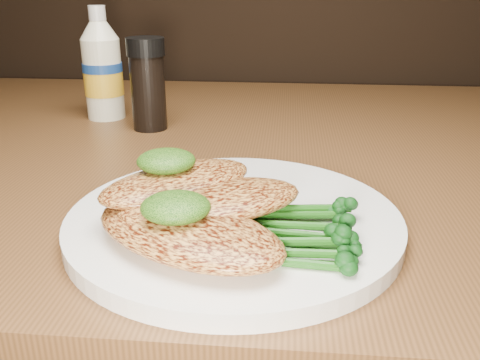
{
  "coord_description": "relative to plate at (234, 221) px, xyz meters",
  "views": [
    {
      "loc": [
        0.13,
        0.4,
        0.96
      ],
      "look_at": [
        0.09,
        0.82,
        0.79
      ],
      "focal_mm": 38.74,
      "sensor_mm": 36.0,
      "label": 1
    }
  ],
  "objects": [
    {
      "name": "pesto_front",
      "position": [
        -0.04,
        -0.06,
        0.04
      ],
      "size": [
        0.05,
        0.05,
        0.02
      ],
      "primitive_type": "ellipsoid",
      "rotation": [
        0.0,
        0.0,
        0.06
      ],
      "color": "black",
      "rests_on": "chicken_front"
    },
    {
      "name": "chicken_front",
      "position": [
        -0.03,
        -0.06,
        0.02
      ],
      "size": [
        0.18,
        0.15,
        0.03
      ],
      "primitive_type": "ellipsoid",
      "rotation": [
        0.0,
        0.0,
        -0.51
      ],
      "color": "gold",
      "rests_on": "plate"
    },
    {
      "name": "mayo_bottle",
      "position": [
        -0.23,
        0.35,
        0.07
      ],
      "size": [
        0.07,
        0.07,
        0.16
      ],
      "primitive_type": null,
      "rotation": [
        0.0,
        0.0,
        0.16
      ],
      "color": "white",
      "rests_on": "dining_table"
    },
    {
      "name": "pesto_back",
      "position": [
        -0.06,
        0.0,
        0.05
      ],
      "size": [
        0.06,
        0.05,
        0.02
      ],
      "primitive_type": "ellipsoid",
      "rotation": [
        0.0,
        0.0,
        0.16
      ],
      "color": "black",
      "rests_on": "chicken_back"
    },
    {
      "name": "plate",
      "position": [
        0.0,
        0.0,
        0.0
      ],
      "size": [
        0.29,
        0.29,
        0.01
      ],
      "primitive_type": "cylinder",
      "color": "white",
      "rests_on": "dining_table"
    },
    {
      "name": "chicken_back",
      "position": [
        -0.05,
        -0.0,
        0.04
      ],
      "size": [
        0.15,
        0.15,
        0.02
      ],
      "primitive_type": "ellipsoid",
      "rotation": [
        0.0,
        0.0,
        0.75
      ],
      "color": "gold",
      "rests_on": "plate"
    },
    {
      "name": "pepper_grinder",
      "position": [
        -0.15,
        0.3,
        0.06
      ],
      "size": [
        0.06,
        0.06,
        0.13
      ],
      "primitive_type": null,
      "rotation": [
        0.0,
        0.0,
        -0.24
      ],
      "color": "black",
      "rests_on": "dining_table"
    },
    {
      "name": "broccolini_bundle",
      "position": [
        0.04,
        -0.04,
        0.02
      ],
      "size": [
        0.15,
        0.12,
        0.02
      ],
      "primitive_type": null,
      "rotation": [
        0.0,
        0.0,
        -0.05
      ],
      "color": "#195011",
      "rests_on": "plate"
    },
    {
      "name": "chicken_mid",
      "position": [
        -0.02,
        -0.02,
        0.03
      ],
      "size": [
        0.17,
        0.14,
        0.02
      ],
      "primitive_type": "ellipsoid",
      "rotation": [
        0.0,
        0.0,
        0.48
      ],
      "color": "gold",
      "rests_on": "plate"
    }
  ]
}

